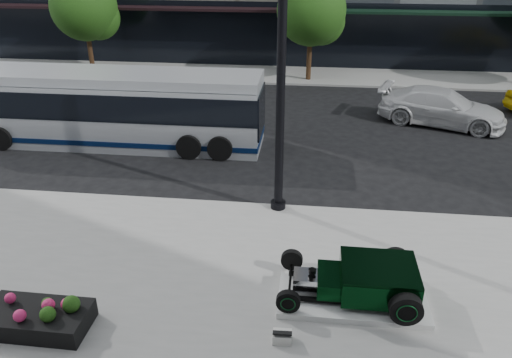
# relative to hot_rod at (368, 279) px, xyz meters

# --- Properties ---
(ground) EXTENTS (120.00, 120.00, 0.00)m
(ground) POSITION_rel_hot_rod_xyz_m (-2.76, 6.28, -0.70)
(ground) COLOR black
(ground) RESTS_ON ground
(sidewalk_far) EXTENTS (70.00, 4.00, 0.12)m
(sidewalk_far) POSITION_rel_hot_rod_xyz_m (-2.76, 20.28, -0.64)
(sidewalk_far) COLOR gray
(sidewalk_far) RESTS_ON ground
(street_trees) EXTENTS (29.80, 3.80, 5.70)m
(street_trees) POSITION_rel_hot_rod_xyz_m (-1.62, 19.35, 3.07)
(street_trees) COLOR black
(street_trees) RESTS_ON sidewalk_far
(display_plinth) EXTENTS (3.40, 1.80, 0.15)m
(display_plinth) POSITION_rel_hot_rod_xyz_m (-0.33, 0.00, -0.50)
(display_plinth) COLOR silver
(display_plinth) RESTS_ON sidewalk_near
(hot_rod) EXTENTS (3.22, 2.00, 0.81)m
(hot_rod) POSITION_rel_hot_rod_xyz_m (0.00, 0.00, 0.00)
(hot_rod) COLOR black
(hot_rod) RESTS_ON display_plinth
(info_plaque) EXTENTS (0.41, 0.31, 0.31)m
(info_plaque) POSITION_rel_hot_rod_xyz_m (-1.86, -1.54, -0.45)
(info_plaque) COLOR silver
(info_plaque) RESTS_ON sidewalk_near
(lamppost) EXTENTS (0.46, 0.46, 8.39)m
(lamppost) POSITION_rel_hot_rod_xyz_m (-2.36, 4.08, 3.30)
(lamppost) COLOR black
(lamppost) RESTS_ON sidewalk_near
(flower_planter) EXTENTS (2.25, 1.14, 0.73)m
(flower_planter) POSITION_rel_hot_rod_xyz_m (-7.13, -1.73, -0.31)
(flower_planter) COLOR black
(flower_planter) RESTS_ON sidewalk_near
(transit_bus) EXTENTS (12.12, 2.88, 2.92)m
(transit_bus) POSITION_rel_hot_rod_xyz_m (-9.42, 8.98, 0.79)
(transit_bus) COLOR silver
(transit_bus) RESTS_ON ground
(white_sedan) EXTENTS (5.88, 3.88, 1.58)m
(white_sedan) POSITION_rel_hot_rod_xyz_m (4.28, 12.72, 0.09)
(white_sedan) COLOR silver
(white_sedan) RESTS_ON ground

